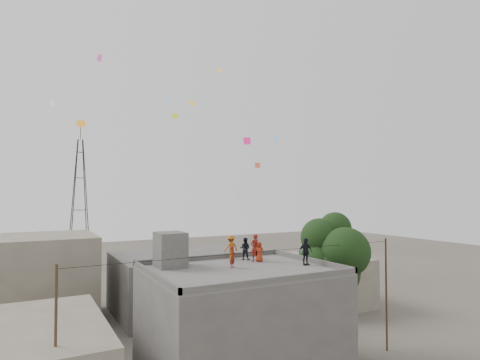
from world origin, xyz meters
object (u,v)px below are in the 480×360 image
at_px(person_red_adult, 255,248).
at_px(person_dark_adult, 306,252).
at_px(transmission_tower, 79,203).
at_px(tree, 333,258).
at_px(stair_head_box, 170,250).

bearing_deg(person_red_adult, person_dark_adult, 118.82).
bearing_deg(transmission_tower, tree, -73.91).
height_order(transmission_tower, person_red_adult, transmission_tower).
height_order(tree, transmission_tower, transmission_tower).
height_order(stair_head_box, tree, tree).
bearing_deg(tree, transmission_tower, 106.09).
xyz_separation_m(stair_head_box, person_red_adult, (5.34, -0.65, -0.15)).
distance_m(tree, person_dark_adult, 3.62).
bearing_deg(transmission_tower, person_dark_adult, -78.76).
relative_size(stair_head_box, person_dark_adult, 1.25).
relative_size(stair_head_box, tree, 0.22).
distance_m(person_red_adult, person_dark_adult, 3.29).
bearing_deg(tree, stair_head_box, 169.26).
bearing_deg(transmission_tower, stair_head_box, -88.77).
height_order(stair_head_box, person_dark_adult, stair_head_box).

